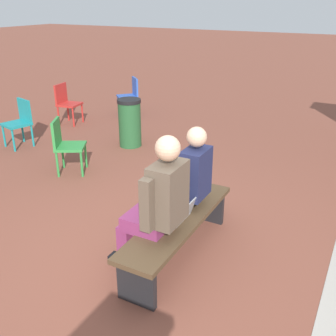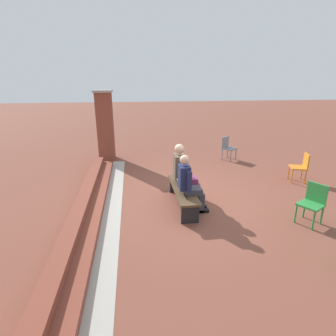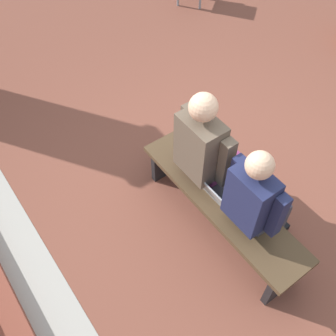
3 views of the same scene
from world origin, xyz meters
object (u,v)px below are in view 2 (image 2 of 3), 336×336
object	(u,v)px
person_student	(189,182)
plastic_chair_far_left	(313,201)
person_adult	(184,171)
plastic_chair_by_pillar	(301,166)
plastic_chair_near_bench_right	(228,147)
laptop	(182,186)
bench	(183,192)

from	to	relation	value
person_student	plastic_chair_far_left	xyz separation A→B (m)	(-0.80, -2.41, -0.23)
person_student	plastic_chair_far_left	bearing A→B (deg)	-108.43
person_adult	plastic_chair_by_pillar	distance (m)	3.68
plastic_chair_near_bench_right	plastic_chair_by_pillar	distance (m)	2.77
person_student	plastic_chair_far_left	distance (m)	2.55
person_student	person_adult	bearing A→B (deg)	-0.50
plastic_chair_near_bench_right	plastic_chair_by_pillar	bearing A→B (deg)	-151.74
plastic_chair_by_pillar	laptop	bearing A→B (deg)	105.84
bench	person_student	xyz separation A→B (m)	(-0.30, -0.07, 0.36)
bench	plastic_chair_far_left	size ratio (longest dim) A/B	2.14
plastic_chair_far_left	laptop	bearing A→B (deg)	65.60
plastic_chair_by_pillar	plastic_chair_near_bench_right	bearing A→B (deg)	28.26
bench	person_student	world-z (taller)	person_student
person_student	bench	bearing A→B (deg)	12.35
laptop	plastic_chair_far_left	distance (m)	2.74
plastic_chair_by_pillar	bench	bearing A→B (deg)	106.21
plastic_chair_far_left	plastic_chair_by_pillar	size ratio (longest dim) A/B	1.00
person_student	plastic_chair_near_bench_right	world-z (taller)	person_student
plastic_chair_near_bench_right	person_adult	bearing A→B (deg)	144.50
person_student	plastic_chair_near_bench_right	size ratio (longest dim) A/B	1.58
person_adult	laptop	bearing A→B (deg)	163.35
bench	laptop	size ratio (longest dim) A/B	5.62
plastic_chair_by_pillar	person_adult	bearing A→B (deg)	101.99
person_adult	plastic_chair_far_left	world-z (taller)	person_adult
laptop	plastic_chair_near_bench_right	distance (m)	4.21
plastic_chair_far_left	plastic_chair_by_pillar	world-z (taller)	same
laptop	plastic_chair_far_left	xyz separation A→B (m)	(-1.13, -2.49, -0.02)
bench	plastic_chair_by_pillar	world-z (taller)	plastic_chair_by_pillar
bench	laptop	xyz separation A→B (m)	(0.02, 0.01, 0.15)
plastic_chair_near_bench_right	laptop	bearing A→B (deg)	145.79
plastic_chair_far_left	plastic_chair_by_pillar	distance (m)	2.48
bench	plastic_chair_by_pillar	distance (m)	3.82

